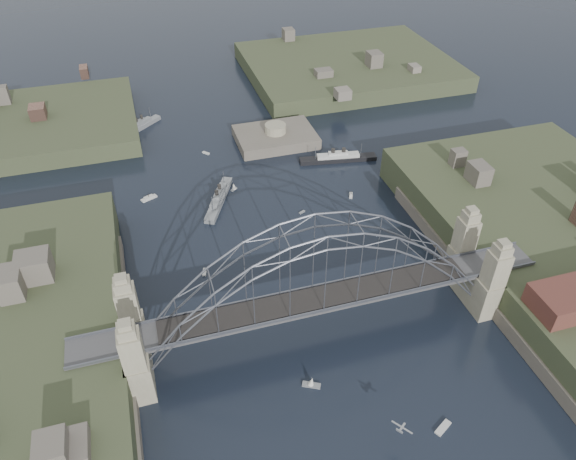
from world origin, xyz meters
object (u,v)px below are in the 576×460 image
(fort_island, at_px, (276,143))
(naval_cruiser_far, at_px, (140,126))
(naval_cruiser_near, at_px, (219,199))
(ocean_liner, at_px, (338,158))
(bridge, at_px, (319,282))

(fort_island, relative_size, naval_cruiser_far, 1.71)
(naval_cruiser_near, xyz_separation_m, ocean_liner, (34.41, 9.51, -0.06))
(naval_cruiser_near, bearing_deg, naval_cruiser_far, 109.02)
(bridge, xyz_separation_m, ocean_liner, (25.26, 55.12, -11.53))
(naval_cruiser_near, bearing_deg, ocean_liner, 15.45)
(fort_island, height_order, ocean_liner, fort_island)
(ocean_liner, bearing_deg, fort_island, 131.71)
(fort_island, relative_size, ocean_liner, 1.05)
(bridge, height_order, fort_island, bridge)
(naval_cruiser_near, height_order, naval_cruiser_far, naval_cruiser_near)
(bridge, xyz_separation_m, naval_cruiser_near, (-9.15, 45.61, -11.47))
(bridge, distance_m, naval_cruiser_near, 47.91)
(naval_cruiser_near, height_order, ocean_liner, naval_cruiser_near)
(ocean_liner, bearing_deg, naval_cruiser_far, 145.40)
(fort_island, xyz_separation_m, naval_cruiser_far, (-36.18, 19.23, 1.15))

